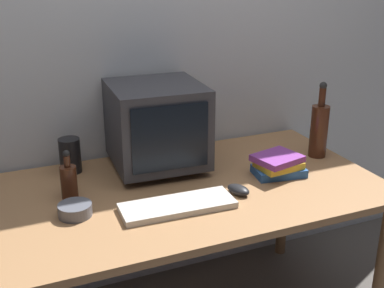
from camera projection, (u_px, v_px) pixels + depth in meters
back_wall at (150, 33)px, 2.23m from camera, size 4.00×0.08×2.50m
desk at (192, 203)px, 2.03m from camera, size 1.52×0.86×0.71m
crt_monitor at (157, 125)px, 2.11m from camera, size 0.40×0.40×0.37m
keyboard at (178, 206)px, 1.81m from camera, size 0.43×0.17×0.02m
computer_mouse at (238, 190)px, 1.92m from camera, size 0.09×0.12×0.04m
bottle_tall at (319, 129)px, 2.25m from camera, size 0.08×0.08×0.35m
bottle_short at (69, 180)px, 1.88m from camera, size 0.06×0.06×0.19m
book_stack at (278, 165)px, 2.08m from camera, size 0.23×0.19×0.09m
cd_spindle at (75, 210)px, 1.76m from camera, size 0.12×0.12×0.04m
metal_canister at (70, 155)px, 2.10m from camera, size 0.09×0.09×0.15m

